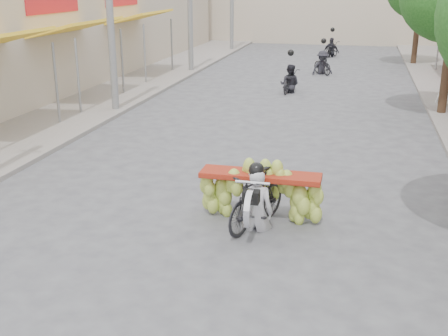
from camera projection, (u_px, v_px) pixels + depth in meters
sidewalk_left at (110, 92)px, 22.39m from camera, size 4.00×60.00×0.12m
banana_motorbike at (258, 189)px, 10.20m from camera, size 2.23×1.93×2.12m
pedestrian at (448, 80)px, 19.79m from camera, size 0.85×0.55×1.66m
bg_motorbike_a at (290, 74)px, 22.41m from camera, size 0.86×1.63×1.95m
bg_motorbike_b at (323, 56)px, 26.68m from camera, size 1.24×1.53×1.95m
bg_motorbike_c at (332, 43)px, 32.70m from camera, size 1.11×1.70×1.95m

